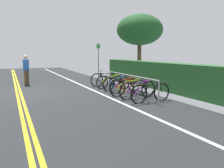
# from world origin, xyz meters

# --- Properties ---
(ground_plane) EXTENTS (34.05, 10.78, 0.05)m
(ground_plane) POSITION_xyz_m (0.00, 0.00, -0.03)
(ground_plane) COLOR #232628
(centre_line_yellow_inner) EXTENTS (30.64, 0.10, 0.00)m
(centre_line_yellow_inner) POSITION_xyz_m (0.00, -0.08, 0.00)
(centre_line_yellow_inner) COLOR gold
(centre_line_yellow_inner) RESTS_ON ground_plane
(centre_line_yellow_outer) EXTENTS (30.64, 0.10, 0.00)m
(centre_line_yellow_outer) POSITION_xyz_m (0.00, 0.08, 0.00)
(centre_line_yellow_outer) COLOR gold
(centre_line_yellow_outer) RESTS_ON ground_plane
(bike_lane_stripe_white) EXTENTS (30.64, 0.12, 0.00)m
(bike_lane_stripe_white) POSITION_xyz_m (0.00, 3.31, 0.00)
(bike_lane_stripe_white) COLOR white
(bike_lane_stripe_white) RESTS_ON ground_plane
(bike_rack) EXTENTS (5.60, 0.05, 0.87)m
(bike_rack) POSITION_xyz_m (2.21, 4.35, 0.63)
(bike_rack) COLOR #9EA0A5
(bike_rack) RESTS_ON ground_plane
(bicycle_0) EXTENTS (0.46, 1.84, 0.77)m
(bicycle_0) POSITION_xyz_m (-0.09, 4.47, 0.36)
(bicycle_0) COLOR black
(bicycle_0) RESTS_ON ground_plane
(bicycle_1) EXTENTS (0.46, 1.71, 0.71)m
(bicycle_1) POSITION_xyz_m (0.70, 4.41, 0.33)
(bicycle_1) COLOR black
(bicycle_1) RESTS_ON ground_plane
(bicycle_2) EXTENTS (0.58, 1.65, 0.70)m
(bicycle_2) POSITION_xyz_m (1.45, 4.38, 0.33)
(bicycle_2) COLOR black
(bicycle_2) RESTS_ON ground_plane
(bicycle_3) EXTENTS (0.48, 1.70, 0.70)m
(bicycle_3) POSITION_xyz_m (2.21, 4.46, 0.32)
(bicycle_3) COLOR black
(bicycle_3) RESTS_ON ground_plane
(bicycle_4) EXTENTS (0.46, 1.77, 0.73)m
(bicycle_4) POSITION_xyz_m (3.01, 4.23, 0.34)
(bicycle_4) COLOR black
(bicycle_4) RESTS_ON ground_plane
(bicycle_5) EXTENTS (0.46, 1.76, 0.73)m
(bicycle_5) POSITION_xyz_m (3.66, 4.28, 0.34)
(bicycle_5) COLOR black
(bicycle_5) RESTS_ON ground_plane
(bicycle_6) EXTENTS (0.46, 1.72, 0.73)m
(bicycle_6) POSITION_xyz_m (4.46, 4.36, 0.34)
(bicycle_6) COLOR black
(bicycle_6) RESTS_ON ground_plane
(pedestrian) EXTENTS (0.45, 0.32, 1.69)m
(pedestrian) POSITION_xyz_m (-2.16, 0.52, 0.97)
(pedestrian) COLOR #4C3826
(pedestrian) RESTS_ON ground_plane
(sign_post_near) EXTENTS (0.36, 0.09, 2.35)m
(sign_post_near) POSITION_xyz_m (-1.04, 4.39, 1.41)
(sign_post_near) COLOR gray
(sign_post_near) RESTS_ON ground_plane
(hedge_backdrop) EXTENTS (14.55, 0.80, 1.33)m
(hedge_backdrop) POSITION_xyz_m (3.71, 6.59, 0.66)
(hedge_backdrop) COLOR #235626
(hedge_backdrop) RESTS_ON ground_plane
(tree_near_left) EXTENTS (3.34, 3.34, 4.56)m
(tree_near_left) POSITION_xyz_m (-3.34, 8.47, 3.43)
(tree_near_left) COLOR #473323
(tree_near_left) RESTS_ON ground_plane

